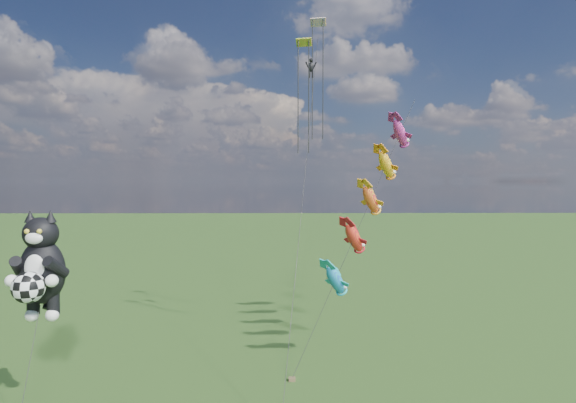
{
  "coord_description": "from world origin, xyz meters",
  "views": [
    {
      "loc": [
        8.53,
        -25.62,
        11.62
      ],
      "look_at": [
        8.94,
        8.58,
        10.19
      ],
      "focal_mm": 30.0,
      "sensor_mm": 36.0,
      "label": 1
    }
  ],
  "objects": [
    {
      "name": "cat_kite_rig",
      "position": [
        -3.93,
        -0.99,
        7.25
      ],
      "size": [
        2.62,
        4.16,
        10.14
      ],
      "rotation": [
        0.0,
        0.0,
        0.06
      ],
      "color": "brown",
      "rests_on": "ground"
    },
    {
      "name": "ground",
      "position": [
        0.0,
        0.0,
        0.0
      ],
      "size": [
        300.0,
        300.0,
        0.0
      ],
      "primitive_type": "plane",
      "color": "#15340D"
    },
    {
      "name": "parafoil_rig",
      "position": [
        10.65,
        10.38,
        19.82
      ],
      "size": [
        3.77,
        17.41,
        24.43
      ],
      "rotation": [
        0.0,
        0.0,
        -0.08
      ],
      "color": "brown",
      "rests_on": "ground"
    },
    {
      "name": "fish_windsock_rig",
      "position": [
        14.84,
        8.57,
        10.27
      ],
      "size": [
        10.51,
        12.17,
        18.29
      ],
      "rotation": [
        0.0,
        0.0,
        -0.39
      ],
      "color": "brown",
      "rests_on": "ground"
    }
  ]
}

